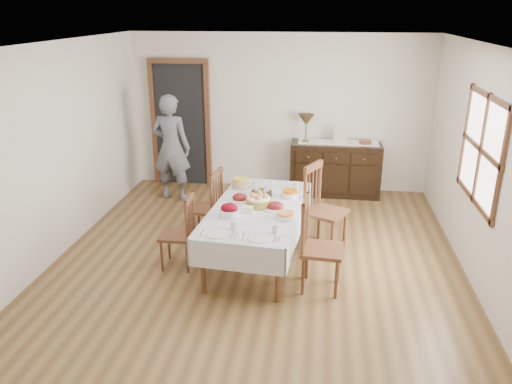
# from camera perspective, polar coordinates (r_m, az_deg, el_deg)

# --- Properties ---
(ground) EXTENTS (6.00, 6.00, 0.00)m
(ground) POSITION_cam_1_polar(r_m,az_deg,el_deg) (6.11, -0.13, -8.70)
(ground) COLOR brown
(room_shell) EXTENTS (5.02, 6.02, 2.65)m
(room_shell) POSITION_cam_1_polar(r_m,az_deg,el_deg) (5.93, -0.98, 7.42)
(room_shell) COLOR white
(room_shell) RESTS_ON ground
(dining_table) EXTENTS (1.23, 2.15, 0.71)m
(dining_table) POSITION_cam_1_polar(r_m,az_deg,el_deg) (6.04, 0.17, -2.49)
(dining_table) COLOR silver
(dining_table) RESTS_ON ground
(chair_left_near) EXTENTS (0.39, 0.39, 0.92)m
(chair_left_near) POSITION_cam_1_polar(r_m,az_deg,el_deg) (6.03, -8.62, -4.45)
(chair_left_near) COLOR brown
(chair_left_near) RESTS_ON ground
(chair_left_far) EXTENTS (0.48, 0.48, 0.99)m
(chair_left_far) POSITION_cam_1_polar(r_m,az_deg,el_deg) (6.67, -5.55, -1.47)
(chair_left_far) COLOR brown
(chair_left_far) RESTS_ON ground
(chair_right_near) EXTENTS (0.48, 0.48, 1.07)m
(chair_right_near) POSITION_cam_1_polar(r_m,az_deg,el_deg) (5.52, 7.01, -5.95)
(chair_right_near) COLOR brown
(chair_right_near) RESTS_ON ground
(chair_right_far) EXTENTS (0.62, 0.62, 1.12)m
(chair_right_far) POSITION_cam_1_polar(r_m,az_deg,el_deg) (6.46, 7.59, -1.68)
(chair_right_far) COLOR brown
(chair_right_far) RESTS_ON ground
(sideboard) EXTENTS (1.47, 0.54, 0.88)m
(sideboard) POSITION_cam_1_polar(r_m,az_deg,el_deg) (8.40, 9.03, 2.62)
(sideboard) COLOR black
(sideboard) RESTS_ON ground
(person) EXTENTS (0.61, 0.43, 1.83)m
(person) POSITION_cam_1_polar(r_m,az_deg,el_deg) (8.10, -9.68, 5.40)
(person) COLOR slate
(person) RESTS_ON ground
(bread_basket) EXTENTS (0.31, 0.31, 0.17)m
(bread_basket) POSITION_cam_1_polar(r_m,az_deg,el_deg) (6.01, 0.33, -1.03)
(bread_basket) COLOR olive
(bread_basket) RESTS_ON dining_table
(egg_basket) EXTENTS (0.27, 0.27, 0.11)m
(egg_basket) POSITION_cam_1_polar(r_m,az_deg,el_deg) (6.36, 0.63, -0.08)
(egg_basket) COLOR black
(egg_basket) RESTS_ON dining_table
(ham_platter_a) EXTENTS (0.28, 0.28, 0.11)m
(ham_platter_a) POSITION_cam_1_polar(r_m,az_deg,el_deg) (6.21, -1.85, -0.69)
(ham_platter_a) COLOR silver
(ham_platter_a) RESTS_ON dining_table
(ham_platter_b) EXTENTS (0.29, 0.29, 0.11)m
(ham_platter_b) POSITION_cam_1_polar(r_m,az_deg,el_deg) (5.94, 2.23, -1.69)
(ham_platter_b) COLOR silver
(ham_platter_b) RESTS_ON dining_table
(beet_bowl) EXTENTS (0.23, 0.23, 0.16)m
(beet_bowl) POSITION_cam_1_polar(r_m,az_deg,el_deg) (5.72, -3.07, -2.15)
(beet_bowl) COLOR silver
(beet_bowl) RESTS_ON dining_table
(carrot_bowl) EXTENTS (0.22, 0.22, 0.09)m
(carrot_bowl) POSITION_cam_1_polar(r_m,az_deg,el_deg) (6.32, 3.90, -0.22)
(carrot_bowl) COLOR silver
(carrot_bowl) RESTS_ON dining_table
(pineapple_bowl) EXTENTS (0.22, 0.22, 0.14)m
(pineapple_bowl) POSITION_cam_1_polar(r_m,az_deg,el_deg) (6.62, -1.79, 1.01)
(pineapple_bowl) COLOR tan
(pineapple_bowl) RESTS_ON dining_table
(casserole_dish) EXTENTS (0.24, 0.24, 0.07)m
(casserole_dish) POSITION_cam_1_polar(r_m,az_deg,el_deg) (5.69, 3.36, -2.69)
(casserole_dish) COLOR silver
(casserole_dish) RESTS_ON dining_table
(butter_dish) EXTENTS (0.15, 0.10, 0.07)m
(butter_dish) POSITION_cam_1_polar(r_m,az_deg,el_deg) (5.85, -1.03, -2.00)
(butter_dish) COLOR silver
(butter_dish) RESTS_ON dining_table
(setting_left) EXTENTS (0.43, 0.31, 0.10)m
(setting_left) POSITION_cam_1_polar(r_m,az_deg,el_deg) (5.35, -3.85, -4.44)
(setting_left) COLOR silver
(setting_left) RESTS_ON dining_table
(setting_right) EXTENTS (0.43, 0.31, 0.10)m
(setting_right) POSITION_cam_1_polar(r_m,az_deg,el_deg) (5.25, 0.96, -4.90)
(setting_right) COLOR silver
(setting_right) RESTS_ON dining_table
(glass_far_a) EXTENTS (0.07, 0.07, 0.09)m
(glass_far_a) POSITION_cam_1_polar(r_m,az_deg,el_deg) (6.63, -0.18, 0.85)
(glass_far_a) COLOR silver
(glass_far_a) RESTS_ON dining_table
(glass_far_b) EXTENTS (0.07, 0.07, 0.10)m
(glass_far_b) POSITION_cam_1_polar(r_m,az_deg,el_deg) (6.59, 4.58, 0.73)
(glass_far_b) COLOR silver
(glass_far_b) RESTS_ON dining_table
(runner) EXTENTS (1.30, 0.35, 0.01)m
(runner) POSITION_cam_1_polar(r_m,az_deg,el_deg) (8.32, 9.38, 5.61)
(runner) COLOR white
(runner) RESTS_ON sideboard
(table_lamp) EXTENTS (0.26, 0.26, 0.46)m
(table_lamp) POSITION_cam_1_polar(r_m,az_deg,el_deg) (8.22, 5.76, 8.12)
(table_lamp) COLOR brown
(table_lamp) RESTS_ON sideboard
(picture_frame) EXTENTS (0.22, 0.08, 0.28)m
(picture_frame) POSITION_cam_1_polar(r_m,az_deg,el_deg) (8.20, 9.64, 6.36)
(picture_frame) COLOR #C1B492
(picture_frame) RESTS_ON sideboard
(deco_bowl) EXTENTS (0.20, 0.20, 0.06)m
(deco_bowl) POSITION_cam_1_polar(r_m,az_deg,el_deg) (8.32, 12.37, 5.59)
(deco_bowl) COLOR brown
(deco_bowl) RESTS_ON sideboard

